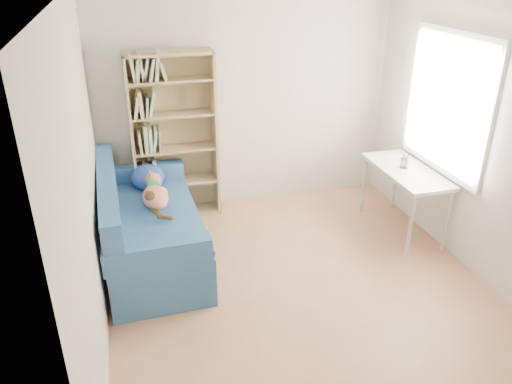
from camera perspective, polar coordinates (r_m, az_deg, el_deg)
ground at (r=4.80m, az=5.10°, el=-10.99°), size 4.00×4.00×0.00m
room_shell at (r=4.11m, az=7.12°, el=8.17°), size 3.54×4.04×2.62m
sofa at (r=5.16m, az=-12.35°, el=-3.90°), size 0.96×1.94×0.95m
bookshelf at (r=5.79m, az=-9.25°, el=5.40°), size 0.96×0.30×1.92m
desk at (r=5.66m, az=16.77°, el=1.76°), size 0.52×1.14×0.75m
pen_cup at (r=5.64m, az=16.60°, el=3.29°), size 0.09×0.09×0.17m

